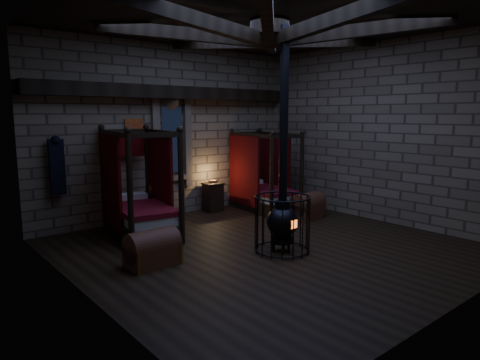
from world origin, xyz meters
TOP-DOWN VIEW (x-y plane):
  - room at (-0.00, 0.09)m, footprint 7.02×7.02m
  - bed_left at (-1.47, 2.37)m, footprint 1.43×2.25m
  - bed_right at (2.18, 2.47)m, footprint 1.29×2.08m
  - trunk_left at (-2.18, 0.51)m, footprint 0.87×0.57m
  - trunk_right at (2.38, 1.09)m, footprint 0.92×0.64m
  - nightstand_left at (-0.84, 3.01)m, footprint 0.55×0.54m
  - nightstand_right at (1.01, 3.15)m, footprint 0.50×0.48m
  - stove at (0.02, -0.37)m, footprint 1.03×1.03m

SIDE VIEW (x-z plane):
  - trunk_left at x=-2.18m, z-range -0.04..0.59m
  - trunk_right at x=2.38m, z-range -0.04..0.60m
  - nightstand_left at x=-0.84m, z-range -0.07..0.83m
  - nightstand_right at x=1.01m, z-range -0.03..0.80m
  - bed_right at x=2.18m, z-range -0.52..1.53m
  - bed_left at x=-1.47m, z-range -0.56..1.64m
  - stove at x=0.02m, z-range -1.40..2.65m
  - room at x=0.00m, z-range 1.60..5.89m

